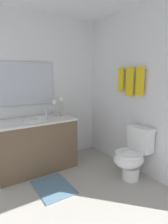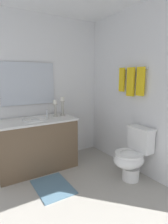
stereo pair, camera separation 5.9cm
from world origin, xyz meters
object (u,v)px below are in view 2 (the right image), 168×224
Objects in this scene: mirror at (28,84)px; candle_holder_tall at (63,106)px; candle_holder_short at (55,108)px; towel_near_corner at (141,81)px; bath_mat at (53,187)px; towel_bar at (132,69)px; towel_near_vanity at (122,80)px; vanity_cabinet at (37,144)px; toilet at (132,155)px; sink_basin at (36,122)px; towel_center at (131,82)px.

candle_holder_tall is (0.22, 0.49, -0.37)m from mirror.
candle_holder_tall is 0.14m from candle_holder_short.
towel_near_corner reaches higher than candle_holder_tall.
candle_holder_short is 1.22m from bath_mat.
towel_bar is 2.01m from bath_mat.
mirror is at bearing -123.38° from towel_near_vanity.
towel_bar is at bearing 59.96° from vanity_cabinet.
towel_near_corner is (0.98, 0.89, 0.44)m from candle_holder_short.
towel_near_corner reaches higher than toilet.
mirror is at bearing 179.99° from vanity_cabinet.
towel_near_corner reaches higher than bath_mat.
mirror reaches higher than sink_basin.
towel_near_vanity is 0.87× the size of towel_center.
towel_near_corner is 1.88m from bath_mat.
vanity_cabinet is at bearing -180.00° from bath_mat.
mirror is 2.33× the size of towel_near_vanity.
toilet is (1.09, 0.69, -0.58)m from candle_holder_short.
bath_mat is (0.68, -0.36, -0.94)m from candle_holder_short.
towel_near_corner is (0.92, 1.25, 0.62)m from sink_basin.
toilet is at bearing 45.35° from sink_basin.
towel_center is at bearing 43.71° from candle_holder_tall.
towel_bar is 1.34× the size of towel_center.
candle_holder_tall is 1.16× the size of candle_holder_short.
candle_holder_tall is at bearing 65.76° from mirror.
towel_near_corner is at bearing 46.06° from mirror.
sink_basin is 0.64m from mirror.
towel_near_vanity is at bearing 55.93° from candle_holder_short.
mirror is 1.49m from towel_near_vanity.
bath_mat is at bearing 0.00° from vanity_cabinet.
candle_holder_tall is at bearing 89.42° from candle_holder_short.
candle_holder_tall is 0.53× the size of bath_mat.
sink_basin is 0.47× the size of mirror.
towel_center is (0.73, 1.25, 0.97)m from vanity_cabinet.
candle_holder_short is 0.74× the size of towel_near_vanity.
sink_basin is at bearing 179.91° from bath_mat.
towel_center is 0.71× the size of bath_mat.
towel_center is 1.85m from bath_mat.
vanity_cabinet is 1.84m from towel_near_corner.
towel_near_vanity and towel_center have the same top height.
towel_near_vanity is at bearing 180.00° from towel_near_corner.
vanity_cabinet is 0.75m from candle_holder_tall.
towel_center is at bearing 180.00° from towel_near_corner.
toilet is at bearing 68.82° from bath_mat.
mirror is 1.61m from bath_mat.
towel_near_corner is at bearing 53.53° from vanity_cabinet.
towel_near_vanity reaches higher than toilet.
bath_mat is (0.62, 0.00, -0.40)m from vanity_cabinet.
vanity_cabinet reaches higher than bath_mat.
towel_near_vanity is at bearing 56.62° from mirror.
mirror is at bearing -179.80° from sink_basin.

